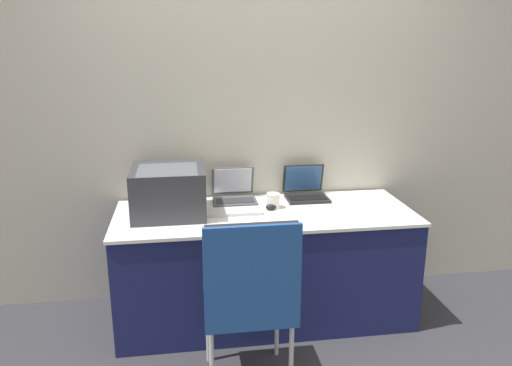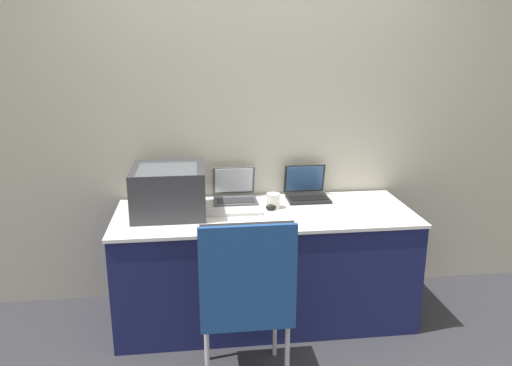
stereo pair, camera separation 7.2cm
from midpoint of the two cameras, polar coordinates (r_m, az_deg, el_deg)
name	(u,v)px [view 1 (the left image)]	position (r m, az deg, el deg)	size (l,w,h in m)	color
ground_plane	(274,345)	(3.15, 1.33, -17.98)	(14.00, 14.00, 0.00)	#333338
wall_back	(255,112)	(3.40, -0.71, 8.17)	(8.00, 0.05, 2.60)	#B7B2A3
table	(264,264)	(3.27, 0.32, -9.30)	(1.87, 0.72, 0.72)	#191E51
printer	(169,189)	(3.10, -10.62, -0.71)	(0.44, 0.44, 0.29)	#333338
laptop_left	(234,194)	(3.34, -3.13, -1.23)	(0.29, 0.28, 0.22)	#4C4C51
laptop_right	(306,191)	(3.41, 5.10, -0.90)	(0.28, 0.26, 0.22)	black
external_keyboard	(232,212)	(3.11, -3.37, -3.30)	(0.37, 0.14, 0.02)	silver
coffee_cup	(273,201)	(3.19, 1.34, -2.03)	(0.09, 0.09, 0.10)	white
mouse	(271,207)	(3.17, 1.08, -2.77)	(0.07, 0.05, 0.04)	black
chair	(250,289)	(2.47, -1.54, -12.05)	(0.45, 0.44, 0.96)	black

